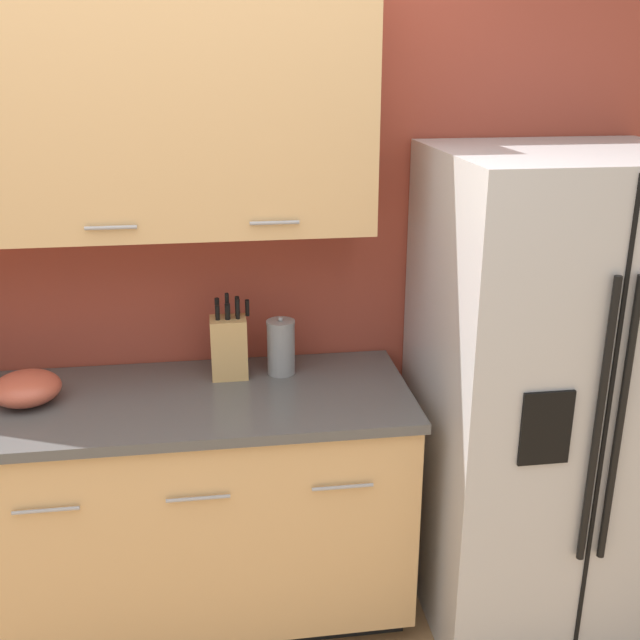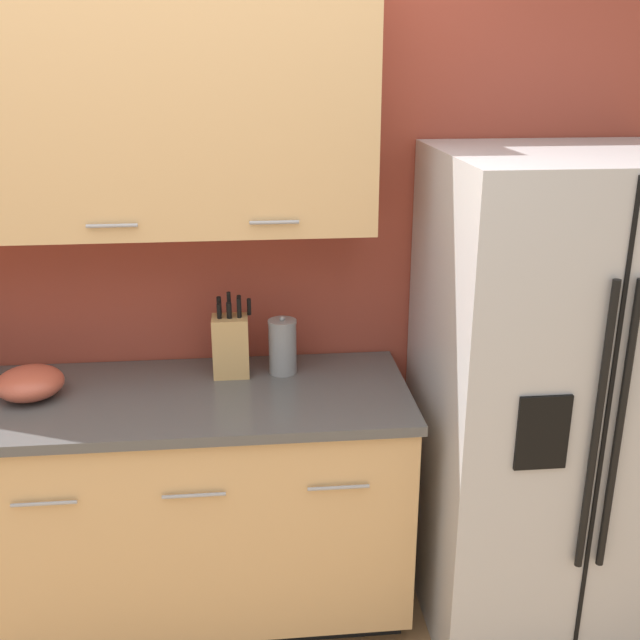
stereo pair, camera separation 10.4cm
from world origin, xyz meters
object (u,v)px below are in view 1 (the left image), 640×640
(mixing_bowl, at_px, (27,388))
(steel_canister, at_px, (281,347))
(refrigerator, at_px, (547,394))
(knife_block, at_px, (229,346))

(mixing_bowl, bearing_deg, steel_canister, 8.56)
(steel_canister, bearing_deg, refrigerator, -13.98)
(knife_block, relative_size, steel_canister, 1.44)
(mixing_bowl, bearing_deg, refrigerator, -3.23)
(knife_block, relative_size, mixing_bowl, 1.39)
(refrigerator, xyz_separation_m, steel_canister, (-0.93, 0.23, 0.14))
(steel_canister, height_order, mixing_bowl, steel_canister)
(refrigerator, height_order, knife_block, refrigerator)
(steel_canister, distance_m, mixing_bowl, 0.88)
(knife_block, bearing_deg, mixing_bowl, -169.39)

